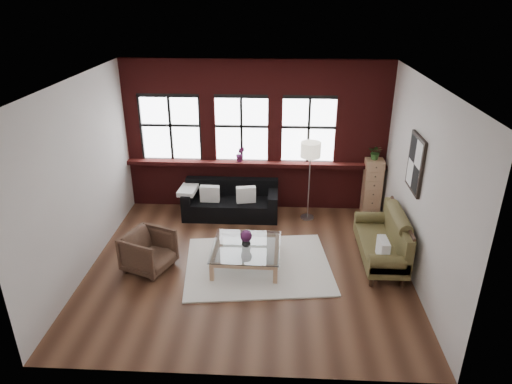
{
  "coord_description": "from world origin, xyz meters",
  "views": [
    {
      "loc": [
        0.48,
        -6.77,
        4.47
      ],
      "look_at": [
        0.1,
        0.6,
        1.15
      ],
      "focal_mm": 32.0,
      "sensor_mm": 36.0,
      "label": 1
    }
  ],
  "objects_px": {
    "dark_sofa": "(231,200)",
    "floor_lamp": "(309,178)",
    "armchair": "(149,251)",
    "drawer_chest": "(372,186)",
    "vase": "(246,242)",
    "vintage_settee": "(381,239)",
    "coffee_table": "(246,256)"
  },
  "relations": [
    {
      "from": "vintage_settee",
      "to": "armchair",
      "type": "height_order",
      "value": "vintage_settee"
    },
    {
      "from": "dark_sofa",
      "to": "floor_lamp",
      "type": "height_order",
      "value": "floor_lamp"
    },
    {
      "from": "dark_sofa",
      "to": "vintage_settee",
      "type": "distance_m",
      "value": 3.25
    },
    {
      "from": "vase",
      "to": "floor_lamp",
      "type": "distance_m",
      "value": 2.24
    },
    {
      "from": "coffee_table",
      "to": "vase",
      "type": "distance_m",
      "value": 0.27
    },
    {
      "from": "vintage_settee",
      "to": "drawer_chest",
      "type": "distance_m",
      "value": 2.0
    },
    {
      "from": "dark_sofa",
      "to": "vase",
      "type": "bearing_deg",
      "value": -76.24
    },
    {
      "from": "vintage_settee",
      "to": "floor_lamp",
      "type": "relative_size",
      "value": 0.95
    },
    {
      "from": "armchair",
      "to": "floor_lamp",
      "type": "xyz_separation_m",
      "value": [
        2.83,
        2.06,
        0.57
      ]
    },
    {
      "from": "floor_lamp",
      "to": "armchair",
      "type": "bearing_deg",
      "value": -143.97
    },
    {
      "from": "dark_sofa",
      "to": "drawer_chest",
      "type": "xyz_separation_m",
      "value": [
        2.99,
        0.33,
        0.25
      ]
    },
    {
      "from": "vintage_settee",
      "to": "coffee_table",
      "type": "distance_m",
      "value": 2.37
    },
    {
      "from": "dark_sofa",
      "to": "armchair",
      "type": "height_order",
      "value": "dark_sofa"
    },
    {
      "from": "floor_lamp",
      "to": "coffee_table",
      "type": "bearing_deg",
      "value": -122.01
    },
    {
      "from": "vase",
      "to": "drawer_chest",
      "type": "distance_m",
      "value": 3.37
    },
    {
      "from": "armchair",
      "to": "vase",
      "type": "xyz_separation_m",
      "value": [
        1.66,
        0.19,
        0.12
      ]
    },
    {
      "from": "dark_sofa",
      "to": "vintage_settee",
      "type": "relative_size",
      "value": 1.15
    },
    {
      "from": "armchair",
      "to": "coffee_table",
      "type": "relative_size",
      "value": 0.65
    },
    {
      "from": "vintage_settee",
      "to": "drawer_chest",
      "type": "bearing_deg",
      "value": 84.57
    },
    {
      "from": "vintage_settee",
      "to": "vase",
      "type": "xyz_separation_m",
      "value": [
        -2.34,
        -0.24,
        -0.0
      ]
    },
    {
      "from": "dark_sofa",
      "to": "floor_lamp",
      "type": "distance_m",
      "value": 1.72
    },
    {
      "from": "coffee_table",
      "to": "drawer_chest",
      "type": "height_order",
      "value": "drawer_chest"
    },
    {
      "from": "coffee_table",
      "to": "vintage_settee",
      "type": "bearing_deg",
      "value": 5.75
    },
    {
      "from": "vintage_settee",
      "to": "armchair",
      "type": "distance_m",
      "value": 4.03
    },
    {
      "from": "dark_sofa",
      "to": "floor_lamp",
      "type": "bearing_deg",
      "value": -0.9
    },
    {
      "from": "dark_sofa",
      "to": "vintage_settee",
      "type": "xyz_separation_m",
      "value": [
        2.8,
        -1.65,
        0.1
      ]
    },
    {
      "from": "coffee_table",
      "to": "floor_lamp",
      "type": "bearing_deg",
      "value": 57.99
    },
    {
      "from": "coffee_table",
      "to": "vase",
      "type": "xyz_separation_m",
      "value": [
        0.0,
        0.0,
        0.27
      ]
    },
    {
      "from": "coffee_table",
      "to": "floor_lamp",
      "type": "distance_m",
      "value": 2.31
    },
    {
      "from": "armchair",
      "to": "drawer_chest",
      "type": "height_order",
      "value": "drawer_chest"
    },
    {
      "from": "vase",
      "to": "coffee_table",
      "type": "bearing_deg",
      "value": 180.0
    },
    {
      "from": "floor_lamp",
      "to": "vase",
      "type": "bearing_deg",
      "value": -122.01
    }
  ]
}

